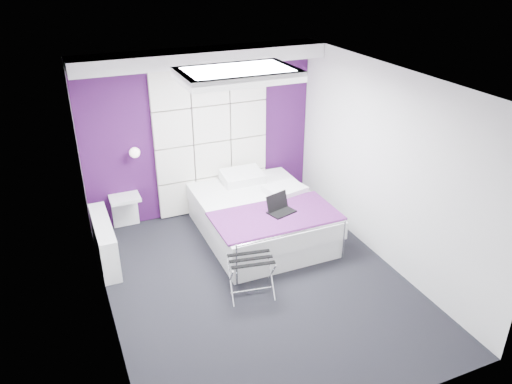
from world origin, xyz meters
TOP-DOWN VIEW (x-y plane):
  - floor at (0.00, 0.00)m, footprint 4.40×4.40m
  - ceiling at (0.00, 0.00)m, footprint 4.40×4.40m
  - wall_back at (0.00, 2.20)m, footprint 3.60×0.00m
  - wall_left at (-1.80, 0.00)m, footprint 0.00×4.40m
  - wall_right at (1.80, 0.00)m, footprint 0.00×4.40m
  - accent_wall at (0.00, 2.19)m, footprint 3.58×0.02m
  - soffit at (0.00, 1.95)m, footprint 3.58×0.50m
  - headboard at (0.15, 2.14)m, footprint 1.80×0.08m
  - skylight at (0.00, 0.60)m, footprint 1.36×0.86m
  - wall_lamp at (-1.05, 2.06)m, footprint 0.15×0.15m
  - radiator at (-1.69, 1.30)m, footprint 0.22×1.20m
  - bed at (0.51, 1.11)m, footprint 1.71×2.07m
  - nightstand at (-1.27, 2.02)m, footprint 0.44×0.34m
  - luggage_rack at (-0.16, -0.16)m, footprint 0.53×0.39m
  - laptop at (0.62, 0.67)m, footprint 0.36×0.25m

SIDE VIEW (x-z plane):
  - floor at x=0.00m, z-range 0.00..0.00m
  - luggage_rack at x=-0.16m, z-range 0.00..0.52m
  - radiator at x=-1.69m, z-range 0.00..0.60m
  - bed at x=0.51m, z-range -0.06..0.67m
  - nightstand at x=-1.27m, z-range 0.51..0.56m
  - laptop at x=0.62m, z-range 0.52..0.77m
  - headboard at x=0.15m, z-range 0.02..2.32m
  - wall_lamp at x=-1.05m, z-range 1.15..1.29m
  - wall_left at x=-1.80m, z-range -0.90..3.50m
  - wall_right at x=1.80m, z-range -0.90..3.50m
  - accent_wall at x=0.00m, z-range 0.01..2.59m
  - wall_back at x=0.00m, z-range -0.50..3.10m
  - soffit at x=0.00m, z-range 2.40..2.60m
  - skylight at x=0.00m, z-range 2.49..2.61m
  - ceiling at x=0.00m, z-range 2.60..2.60m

